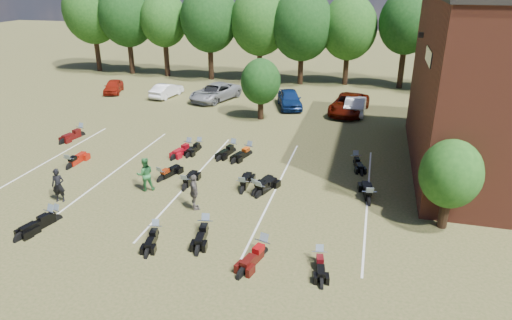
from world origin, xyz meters
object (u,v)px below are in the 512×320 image
(person_grey, at_px, (194,192))
(motorcycle_14, at_px, (81,136))
(motorcycle_0, at_px, (51,223))
(motorcycle_3, at_px, (156,237))
(person_black, at_px, (58,185))
(person_green, at_px, (145,174))
(car_0, at_px, (113,86))
(motorcycle_7, at_px, (70,168))
(car_4, at_px, (290,99))

(person_grey, bearing_deg, motorcycle_14, 24.99)
(motorcycle_0, xyz_separation_m, motorcycle_3, (5.46, 0.15, 0.00))
(person_black, relative_size, person_green, 0.96)
(car_0, bearing_deg, motorcycle_0, -84.68)
(person_green, height_order, motorcycle_7, person_green)
(person_black, distance_m, person_green, 4.45)
(person_grey, xyz_separation_m, motorcycle_14, (-12.28, 8.36, -0.95))
(person_green, height_order, motorcycle_3, person_green)
(car_0, bearing_deg, car_4, -21.48)
(motorcycle_7, bearing_deg, motorcycle_3, 145.72)
(person_grey, relative_size, motorcycle_3, 0.91)
(motorcycle_3, distance_m, motorcycle_14, 16.11)
(car_0, xyz_separation_m, person_black, (9.59, -21.53, 0.28))
(motorcycle_0, bearing_deg, motorcycle_14, 131.67)
(car_0, height_order, motorcycle_0, car_0)
(car_4, xyz_separation_m, person_green, (-4.61, -18.34, 0.17))
(car_4, height_order, motorcycle_7, car_4)
(car_0, relative_size, person_green, 1.95)
(motorcycle_3, xyz_separation_m, motorcycle_14, (-11.52, 11.26, 0.00))
(person_black, bearing_deg, motorcycle_3, -30.48)
(motorcycle_0, distance_m, motorcycle_14, 12.92)
(car_4, distance_m, motorcycle_0, 23.97)
(car_0, distance_m, motorcycle_3, 28.44)
(motorcycle_3, height_order, motorcycle_14, motorcycle_14)
(car_4, xyz_separation_m, person_black, (-8.39, -20.68, 0.13))
(person_black, xyz_separation_m, motorcycle_14, (-5.07, 9.31, -0.92))
(motorcycle_14, bearing_deg, person_green, -27.76)
(motorcycle_0, distance_m, motorcycle_3, 5.47)
(car_4, distance_m, person_black, 22.32)
(car_0, distance_m, motorcycle_0, 25.89)
(car_4, relative_size, person_grey, 2.43)
(person_green, xyz_separation_m, person_grey, (3.43, -1.39, -0.01))
(person_grey, xyz_separation_m, motorcycle_0, (-6.22, -3.05, -0.95))
(car_0, xyz_separation_m, motorcycle_3, (16.04, -23.48, -0.63))
(person_green, xyz_separation_m, motorcycle_7, (-6.01, 1.59, -0.96))
(car_0, xyz_separation_m, motorcycle_14, (4.52, -12.22, -0.63))
(motorcycle_0, bearing_deg, motorcycle_3, 15.25)
(car_4, bearing_deg, motorcycle_14, -157.93)
(person_black, bearing_deg, car_0, 100.37)
(person_black, bearing_deg, person_green, 18.14)
(motorcycle_3, distance_m, motorcycle_7, 10.49)
(motorcycle_0, bearing_deg, person_green, 71.54)
(motorcycle_3, bearing_deg, motorcycle_14, 124.28)
(motorcycle_0, xyz_separation_m, motorcycle_7, (-3.21, 6.03, 0.00))
(person_green, height_order, motorcycle_14, person_green)
(person_black, relative_size, motorcycle_7, 0.78)
(person_black, distance_m, motorcycle_3, 6.80)
(person_green, bearing_deg, person_grey, 126.47)
(car_4, relative_size, person_black, 2.52)
(car_0, height_order, person_green, person_green)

